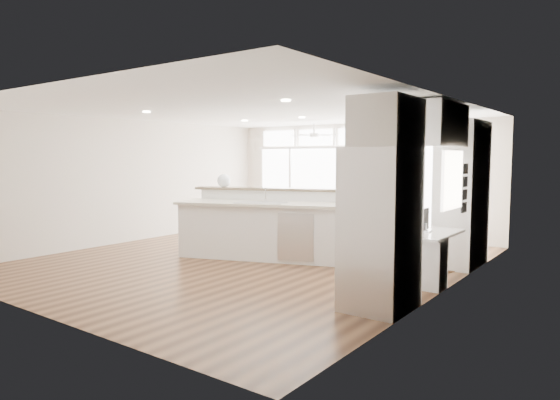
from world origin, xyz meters
The scene contains 24 objects.
floor centered at (0.00, 0.00, -0.01)m, with size 7.00×8.00×0.02m, color #3F2413.
ceiling centered at (0.00, 0.00, 2.70)m, with size 7.00×8.00×0.02m, color white.
wall_back centered at (0.00, 4.00, 1.35)m, with size 7.00×0.04×2.70m, color beige.
wall_front centered at (0.00, -4.00, 1.35)m, with size 7.00×0.04×2.70m, color beige.
wall_left centered at (-3.50, 0.00, 1.35)m, with size 0.04×8.00×2.70m, color beige.
wall_right centered at (3.50, 0.00, 1.35)m, with size 0.04×8.00×2.70m, color beige.
glass_wall centered at (0.00, 3.94, 1.05)m, with size 5.80×0.06×2.08m, color white.
transom_row centered at (0.00, 3.94, 2.38)m, with size 5.90×0.06×0.40m, color white.
desk_window centered at (3.46, 0.30, 1.55)m, with size 0.04×0.85×0.85m, color white.
ceiling_fan centered at (-0.50, 2.80, 2.48)m, with size 1.16×1.16×0.32m, color silver.
recessed_lights centered at (0.00, 0.20, 2.68)m, with size 3.40×3.00×0.02m, color white.
oven_cabinet centered at (3.17, 1.80, 1.25)m, with size 0.64×1.20×2.50m, color white.
desk_nook centered at (3.13, 0.30, 0.38)m, with size 0.72×1.30×0.76m, color white.
upper_cabinets centered at (3.17, 0.30, 2.35)m, with size 0.64×1.30×0.64m, color white.
refrigerator centered at (3.11, -1.35, 1.00)m, with size 0.76×0.90×2.00m, color silver.
fridge_cabinet centered at (3.17, -1.35, 2.30)m, with size 0.64×0.90×0.60m, color white.
framed_photos centered at (3.46, 0.92, 1.40)m, with size 0.06×0.22×0.80m, color black.
kitchen_island centered at (0.03, 0.23, 0.64)m, with size 3.23×1.22×1.28m, color white.
rug centered at (2.78, 1.05, 0.01)m, with size 0.86×0.62×0.01m, color #372011.
office_chair centered at (2.41, 0.15, 0.46)m, with size 0.48×0.44×0.92m, color black.
fishbowl centered at (-1.00, 0.28, 1.41)m, with size 0.26×0.26×0.26m, color white.
monitor centered at (3.05, 0.30, 0.94)m, with size 0.07×0.44×0.36m, color black.
keyboard centered at (2.88, 0.30, 0.77)m, with size 0.13×0.34×0.02m, color white.
potted_plant centered at (3.17, 1.80, 2.61)m, with size 0.26×0.29×0.23m, color #2C5022.
Camera 1 is at (5.71, -6.99, 1.89)m, focal length 32.00 mm.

